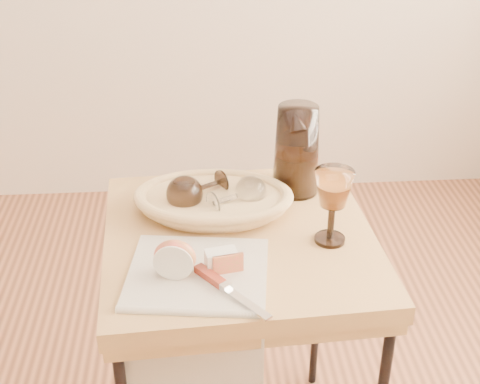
{
  "coord_description": "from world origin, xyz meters",
  "views": [
    {
      "loc": [
        0.27,
        -1.06,
        1.6
      ],
      "look_at": [
        0.36,
        0.18,
        0.89
      ],
      "focal_mm": 49.71,
      "sensor_mm": 36.0,
      "label": 1
    }
  ],
  "objects_px": {
    "tea_towel": "(198,273)",
    "wine_goblet": "(332,207)",
    "pitcher": "(297,150)",
    "goblet_lying_b": "(235,196)",
    "goblet_lying_a": "(201,188)",
    "apple_half": "(175,257)",
    "table_knife": "(229,289)",
    "side_table": "(239,360)",
    "bread_basket": "(214,202)"
  },
  "relations": [
    {
      "from": "tea_towel",
      "to": "wine_goblet",
      "type": "bearing_deg",
      "value": 26.46
    },
    {
      "from": "tea_towel",
      "to": "pitcher",
      "type": "bearing_deg",
      "value": 60.78
    },
    {
      "from": "goblet_lying_b",
      "to": "wine_goblet",
      "type": "distance_m",
      "value": 0.24
    },
    {
      "from": "goblet_lying_a",
      "to": "goblet_lying_b",
      "type": "bearing_deg",
      "value": 124.57
    },
    {
      "from": "apple_half",
      "to": "table_knife",
      "type": "relative_size",
      "value": 0.42
    },
    {
      "from": "pitcher",
      "to": "table_knife",
      "type": "xyz_separation_m",
      "value": [
        -0.19,
        -0.41,
        -0.1
      ]
    },
    {
      "from": "side_table",
      "to": "bread_basket",
      "type": "bearing_deg",
      "value": 117.98
    },
    {
      "from": "pitcher",
      "to": "tea_towel",
      "type": "bearing_deg",
      "value": -140.21
    },
    {
      "from": "pitcher",
      "to": "table_knife",
      "type": "distance_m",
      "value": 0.46
    },
    {
      "from": "side_table",
      "to": "bread_basket",
      "type": "relative_size",
      "value": 2.31
    },
    {
      "from": "goblet_lying_a",
      "to": "wine_goblet",
      "type": "xyz_separation_m",
      "value": [
        0.28,
        -0.16,
        0.03
      ]
    },
    {
      "from": "goblet_lying_a",
      "to": "pitcher",
      "type": "bearing_deg",
      "value": 165.65
    },
    {
      "from": "side_table",
      "to": "goblet_lying_b",
      "type": "distance_m",
      "value": 0.45
    },
    {
      "from": "apple_half",
      "to": "goblet_lying_b",
      "type": "bearing_deg",
      "value": 68.34
    },
    {
      "from": "side_table",
      "to": "bread_basket",
      "type": "xyz_separation_m",
      "value": [
        -0.05,
        0.1,
        0.41
      ]
    },
    {
      "from": "apple_half",
      "to": "tea_towel",
      "type": "bearing_deg",
      "value": 12.48
    },
    {
      "from": "side_table",
      "to": "bread_basket",
      "type": "height_order",
      "value": "bread_basket"
    },
    {
      "from": "side_table",
      "to": "bread_basket",
      "type": "distance_m",
      "value": 0.43
    },
    {
      "from": "tea_towel",
      "to": "bread_basket",
      "type": "distance_m",
      "value": 0.25
    },
    {
      "from": "goblet_lying_b",
      "to": "apple_half",
      "type": "relative_size",
      "value": 1.41
    },
    {
      "from": "pitcher",
      "to": "table_knife",
      "type": "height_order",
      "value": "pitcher"
    },
    {
      "from": "table_knife",
      "to": "bread_basket",
      "type": "bearing_deg",
      "value": 145.05
    },
    {
      "from": "side_table",
      "to": "table_knife",
      "type": "bearing_deg",
      "value": -99.53
    },
    {
      "from": "pitcher",
      "to": "goblet_lying_b",
      "type": "bearing_deg",
      "value": -159.04
    },
    {
      "from": "side_table",
      "to": "goblet_lying_b",
      "type": "bearing_deg",
      "value": 93.35
    },
    {
      "from": "bread_basket",
      "to": "apple_half",
      "type": "bearing_deg",
      "value": -104.05
    },
    {
      "from": "bread_basket",
      "to": "apple_half",
      "type": "distance_m",
      "value": 0.27
    },
    {
      "from": "wine_goblet",
      "to": "table_knife",
      "type": "distance_m",
      "value": 0.3
    },
    {
      "from": "bread_basket",
      "to": "wine_goblet",
      "type": "relative_size",
      "value": 1.89
    },
    {
      "from": "tea_towel",
      "to": "goblet_lying_b",
      "type": "bearing_deg",
      "value": 75.45
    },
    {
      "from": "tea_towel",
      "to": "goblet_lying_b",
      "type": "relative_size",
      "value": 2.31
    },
    {
      "from": "side_table",
      "to": "goblet_lying_a",
      "type": "bearing_deg",
      "value": 125.66
    },
    {
      "from": "pitcher",
      "to": "apple_half",
      "type": "bearing_deg",
      "value": -144.58
    },
    {
      "from": "goblet_lying_b",
      "to": "bread_basket",
      "type": "bearing_deg",
      "value": 128.96
    },
    {
      "from": "tea_towel",
      "to": "bread_basket",
      "type": "bearing_deg",
      "value": 87.69
    },
    {
      "from": "bread_basket",
      "to": "table_knife",
      "type": "relative_size",
      "value": 1.61
    },
    {
      "from": "tea_towel",
      "to": "goblet_lying_a",
      "type": "relative_size",
      "value": 2.01
    },
    {
      "from": "goblet_lying_a",
      "to": "pitcher",
      "type": "distance_m",
      "value": 0.26
    },
    {
      "from": "pitcher",
      "to": "apple_half",
      "type": "distance_m",
      "value": 0.46
    },
    {
      "from": "side_table",
      "to": "goblet_lying_b",
      "type": "height_order",
      "value": "goblet_lying_b"
    },
    {
      "from": "pitcher",
      "to": "table_knife",
      "type": "relative_size",
      "value": 1.28
    },
    {
      "from": "goblet_lying_b",
      "to": "wine_goblet",
      "type": "height_order",
      "value": "wine_goblet"
    },
    {
      "from": "table_knife",
      "to": "tea_towel",
      "type": "bearing_deg",
      "value": -178.81
    },
    {
      "from": "tea_towel",
      "to": "table_knife",
      "type": "distance_m",
      "value": 0.1
    },
    {
      "from": "pitcher",
      "to": "apple_half",
      "type": "xyz_separation_m",
      "value": [
        -0.3,
        -0.34,
        -0.07
      ]
    },
    {
      "from": "goblet_lying_b",
      "to": "wine_goblet",
      "type": "relative_size",
      "value": 0.7
    },
    {
      "from": "pitcher",
      "to": "wine_goblet",
      "type": "distance_m",
      "value": 0.24
    },
    {
      "from": "apple_half",
      "to": "bread_basket",
      "type": "bearing_deg",
      "value": 79.78
    },
    {
      "from": "tea_towel",
      "to": "bread_basket",
      "type": "height_order",
      "value": "bread_basket"
    },
    {
      "from": "table_knife",
      "to": "goblet_lying_a",
      "type": "bearing_deg",
      "value": 149.92
    }
  ]
}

